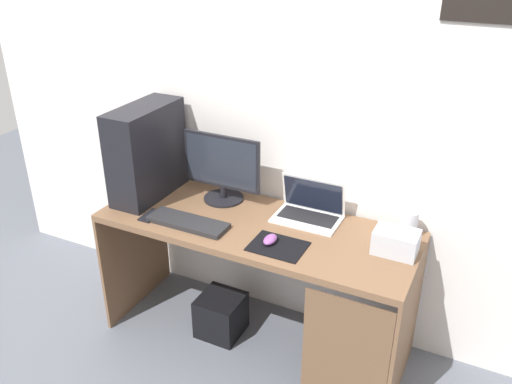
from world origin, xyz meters
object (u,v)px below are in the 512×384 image
at_px(monitor, 222,169).
at_px(laptop, 309,210).
at_px(pc_tower, 147,152).
at_px(cell_phone, 151,216).
at_px(keyboard, 188,222).
at_px(projector, 396,242).
at_px(mouse_left, 270,239).
at_px(speaker, 408,224).
at_px(subwoofer, 221,315).

height_order(monitor, laptop, monitor).
bearing_deg(pc_tower, cell_phone, -54.02).
bearing_deg(laptop, monitor, -177.96).
distance_m(pc_tower, keyboard, 0.49).
xyz_separation_m(projector, mouse_left, (-0.55, -0.18, -0.03)).
distance_m(speaker, cell_phone, 1.29).
height_order(monitor, mouse_left, monitor).
bearing_deg(pc_tower, monitor, 16.51).
xyz_separation_m(keyboard, mouse_left, (0.45, 0.02, 0.01)).
height_order(pc_tower, monitor, pc_tower).
height_order(laptop, projector, laptop).
height_order(keyboard, subwoofer, keyboard).
xyz_separation_m(speaker, mouse_left, (-0.57, -0.34, -0.05)).
relative_size(monitor, laptop, 1.33).
xyz_separation_m(pc_tower, cell_phone, (0.16, -0.21, -0.25)).
relative_size(keyboard, cell_phone, 3.23).
bearing_deg(pc_tower, speaker, 6.82).
bearing_deg(projector, keyboard, -168.39).
bearing_deg(speaker, keyboard, -160.25).
bearing_deg(laptop, speaker, 3.50).
bearing_deg(subwoofer, keyboard, -130.20).
xyz_separation_m(mouse_left, subwoofer, (-0.35, 0.10, -0.65)).
relative_size(speaker, cell_phone, 1.09).
relative_size(laptop, speaker, 2.37).
xyz_separation_m(projector, subwoofer, (-0.89, -0.08, -0.68)).
distance_m(laptop, speaker, 0.50).
xyz_separation_m(projector, keyboard, (-0.99, -0.20, -0.04)).
bearing_deg(laptop, mouse_left, -103.15).
height_order(speaker, mouse_left, speaker).
xyz_separation_m(pc_tower, speaker, (1.39, 0.17, -0.18)).
relative_size(pc_tower, mouse_left, 5.31).
height_order(monitor, projector, monitor).
relative_size(laptop, projector, 1.68).
bearing_deg(projector, cell_phone, -169.67).
distance_m(pc_tower, projector, 1.38).
height_order(laptop, subwoofer, laptop).
bearing_deg(monitor, laptop, 2.04).
bearing_deg(projector, pc_tower, -179.75).
relative_size(monitor, cell_phone, 3.43).
bearing_deg(monitor, mouse_left, -35.04).
bearing_deg(speaker, subwoofer, -165.04).
height_order(laptop, speaker, laptop).
bearing_deg(mouse_left, subwoofer, 163.80).
xyz_separation_m(monitor, keyboard, (-0.02, -0.32, -0.17)).
bearing_deg(cell_phone, speaker, 17.17).
xyz_separation_m(speaker, subwoofer, (-0.91, -0.24, -0.70)).
xyz_separation_m(laptop, subwoofer, (-0.42, -0.21, -0.67)).
relative_size(monitor, keyboard, 1.06).
bearing_deg(subwoofer, laptop, 27.02).
height_order(pc_tower, cell_phone, pc_tower).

